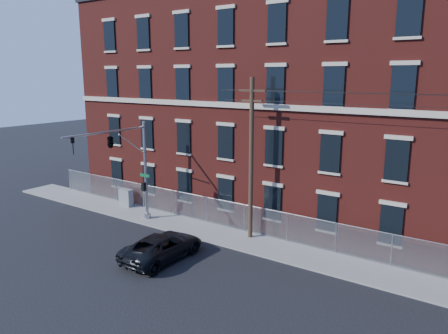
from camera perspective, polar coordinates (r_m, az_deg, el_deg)
name	(u,v)px	position (r m, az deg, el deg)	size (l,w,h in m)	color
ground	(167,262)	(24.70, -7.54, -12.39)	(140.00, 140.00, 0.00)	black
sidewalk	(416,284)	(23.99, 24.20, -14.03)	(65.00, 3.00, 0.12)	gray
chain_link_fence	(423,256)	(24.78, 24.99, -10.74)	(59.06, 0.06, 1.85)	#A5A8AD
traffic_signal_mast	(119,151)	(28.73, -13.81, 2.12)	(0.90, 6.75, 7.00)	#9EA0A5
utility_pole_near	(251,156)	(26.24, 3.65, 1.41)	(1.80, 0.28, 10.00)	#433021
pickup_truck	(162,247)	(24.83, -8.22, -10.45)	(2.41, 5.23, 1.45)	black
utility_cabinet	(126,198)	(34.55, -12.92, -3.99)	(1.09, 0.54, 1.36)	gray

